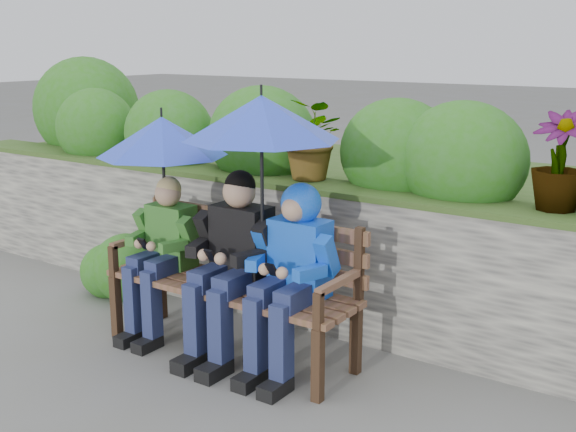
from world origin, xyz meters
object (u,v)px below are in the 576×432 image
Objects in this scene: boy_left at (162,248)px; boy_right at (291,264)px; park_bench at (236,274)px; umbrella_left at (162,137)px; umbrella_right at (261,118)px; boy_middle at (231,257)px.

boy_right reaches higher than boy_left.
boy_right is (0.49, -0.07, 0.17)m from park_bench.
umbrella_left is (-0.02, 0.07, 0.75)m from boy_left.
boy_right is 0.89m from umbrella_right.
umbrella_left reaches higher than boy_left.
umbrella_left is at bearing -178.82° from park_bench.
umbrella_left reaches higher than boy_right.
boy_left reaches higher than park_bench.
boy_right is (0.45, 0.02, 0.03)m from boy_middle.
park_bench is at bearing 171.35° from boy_right.
boy_middle is 1.17× the size of umbrella_right.
umbrella_left is 0.85× the size of umbrella_right.
park_bench is at bearing 1.18° from umbrella_left.
umbrella_left is (-0.64, 0.08, 0.71)m from boy_middle.
boy_right is at bearing -3.25° from umbrella_left.
boy_left is 1.07× the size of umbrella_right.
umbrella_right reaches higher than boy_right.
umbrella_left is (-1.08, 0.06, 0.68)m from boy_right.
umbrella_left is at bearing 172.98° from boy_middle.
umbrella_right is (0.22, 0.03, 0.89)m from boy_middle.
boy_middle reaches higher than park_bench.
boy_right is at bearing -4.05° from umbrella_right.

